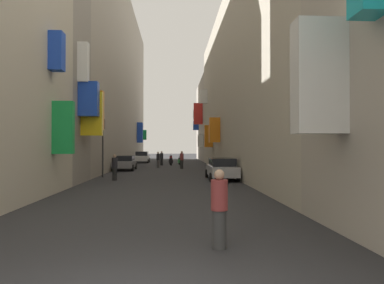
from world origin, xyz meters
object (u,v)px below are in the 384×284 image
parked_car_silver (222,168)px  pedestrian_mid_street (115,167)px  pedestrian_near_right (219,209)px  parked_car_grey (125,162)px  scooter_green (180,161)px  scooter_red (171,158)px  scooter_black (171,161)px  pedestrian_far_away (158,160)px  pedestrian_crossing (162,158)px  traffic_light_near_corner (103,138)px  parked_car_white (142,157)px  pedestrian_near_left (182,160)px

parked_car_silver → pedestrian_mid_street: (-7.23, -0.12, 0.10)m
pedestrian_near_right → pedestrian_mid_street: bearing=107.8°
parked_car_grey → scooter_green: bearing=59.2°
parked_car_grey → scooter_red: 21.28m
scooter_black → scooter_red: same height
parked_car_silver → scooter_black: 18.39m
parked_car_silver → pedestrian_far_away: 14.12m
pedestrian_crossing → traffic_light_near_corner: 16.10m
pedestrian_far_away → pedestrian_near_right: bearing=-84.7°
pedestrian_far_away → parked_car_white: bearing=103.5°
pedestrian_near_right → traffic_light_near_corner: bearing=109.3°
scooter_green → pedestrian_crossing: (-2.18, -1.02, 0.38)m
pedestrian_near_left → traffic_light_near_corner: size_ratio=0.42×
scooter_green → pedestrian_mid_street: pedestrian_mid_street is taller
scooter_green → scooter_black: bearing=-144.7°
pedestrian_mid_street → traffic_light_near_corner: size_ratio=0.41×
pedestrian_near_right → pedestrian_far_away: pedestrian_near_right is taller
pedestrian_crossing → pedestrian_near_right: size_ratio=0.95×
scooter_black → pedestrian_mid_street: pedestrian_mid_street is taller
parked_car_white → traffic_light_near_corner: (-0.81, -22.45, 2.12)m
parked_car_grey → pedestrian_far_away: pedestrian_far_away is taller
pedestrian_crossing → pedestrian_mid_street: (-2.51, -17.90, 0.03)m
pedestrian_crossing → pedestrian_near_left: size_ratio=0.94×
scooter_red → traffic_light_near_corner: (-4.80, -28.31, 2.46)m
parked_car_silver → pedestrian_near_right: size_ratio=2.53×
parked_car_grey → pedestrian_mid_street: 9.87m
parked_car_white → scooter_black: (4.06, -6.70, -0.34)m
scooter_red → traffic_light_near_corner: bearing=-99.6°
scooter_red → pedestrian_mid_street: bearing=-96.5°
parked_car_grey → scooter_black: 9.35m
parked_car_white → scooter_black: bearing=-58.8°
pedestrian_near_left → scooter_green: bearing=90.6°
parked_car_white → pedestrian_mid_street: 24.85m
parked_car_grey → scooter_red: bearing=78.5°
scooter_red → pedestrian_near_left: bearing=-86.3°
parked_car_white → parked_car_silver: bearing=-72.7°
scooter_black → scooter_green: size_ratio=1.05×
traffic_light_near_corner → pedestrian_far_away: bearing=71.9°
pedestrian_crossing → traffic_light_near_corner: traffic_light_near_corner is taller
scooter_green → pedestrian_far_away: pedestrian_far_away is taller
scooter_green → pedestrian_mid_street: size_ratio=1.08×
scooter_green → pedestrian_crossing: pedestrian_crossing is taller
parked_car_grey → pedestrian_far_away: size_ratio=2.41×
traffic_light_near_corner → pedestrian_crossing: bearing=76.3°
pedestrian_crossing → traffic_light_near_corner: size_ratio=0.39×
scooter_black → pedestrian_near_left: bearing=-79.9°
parked_car_grey → pedestrian_near_left: size_ratio=2.28×
parked_car_silver → pedestrian_crossing: pedestrian_crossing is taller
pedestrian_mid_street → pedestrian_far_away: (2.30, 13.36, -0.03)m
pedestrian_crossing → pedestrian_far_away: pedestrian_far_away is taller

